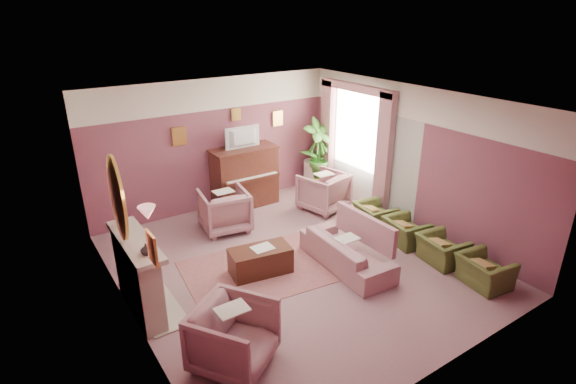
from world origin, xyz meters
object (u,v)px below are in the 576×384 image
floral_armchair_left (224,208)px  olive_chair_b (442,246)px  coffee_table (260,261)px  television (244,136)px  floral_armchair_right (324,190)px  piano (245,178)px  olive_chair_a (485,267)px  olive_chair_d (375,212)px  sofa (347,246)px  side_table (314,174)px  floral_armchair_front (234,334)px  olive_chair_c (406,228)px

floral_armchair_left → olive_chair_b: floral_armchair_left is taller
coffee_table → television: bearing=65.8°
floral_armchair_left → floral_armchair_right: size_ratio=1.00×
floral_armchair_right → olive_chair_b: bearing=-83.6°
piano → floral_armchair_left: bearing=-137.8°
piano → floral_armchair_right: (1.30, -1.15, -0.19)m
olive_chair_a → olive_chair_d: 2.46m
olive_chair_d → floral_armchair_right: bearing=104.4°
piano → sofa: size_ratio=0.75×
coffee_table → sofa: sofa is taller
sofa → side_table: (1.71, 3.18, -0.03)m
piano → sofa: piano is taller
floral_armchair_front → olive_chair_a: (4.09, -0.66, -0.13)m
olive_chair_a → olive_chair_c: (0.00, 1.64, 0.00)m
sofa → olive_chair_b: 1.67m
coffee_table → olive_chair_b: olive_chair_b is taller
floral_armchair_left → olive_chair_b: size_ratio=1.22×
television → side_table: bearing=0.3°
coffee_table → olive_chair_b: bearing=-27.7°
floral_armchair_front → olive_chair_b: bearing=2.2°
olive_chair_a → olive_chair_b: bearing=90.0°
olive_chair_d → side_table: 2.39m
floral_armchair_left → olive_chair_c: floral_armchair_left is taller
floral_armchair_front → side_table: (4.35, 4.17, -0.11)m
television → olive_chair_c: 3.79m
piano → olive_chair_b: (1.63, -4.05, -0.32)m
olive_chair_d → side_table: (0.26, 2.37, 0.02)m
floral_armchair_left → olive_chair_d: 3.00m
television → coffee_table: 3.11m
floral_armchair_front → television: bearing=59.4°
piano → coffee_table: bearing=-113.8°
floral_armchair_right → olive_chair_d: floral_armchair_right is taller
floral_armchair_left → side_table: (2.81, 0.80, -0.11)m
olive_chair_b → sofa: bearing=150.2°
floral_armchair_left → olive_chair_a: size_ratio=1.22×
piano → side_table: 1.91m
floral_armchair_front → olive_chair_b: 4.10m
television → floral_armchair_front: bearing=-120.6°
floral_armchair_right → olive_chair_c: floral_armchair_right is taller
television → olive_chair_b: size_ratio=1.06×
floral_armchair_right → sofa: bearing=-118.4°
floral_armchair_front → olive_chair_a: floral_armchair_front is taller
floral_armchair_right → olive_chair_a: (0.32, -3.72, -0.13)m
olive_chair_c → side_table: side_table is taller
olive_chair_a → floral_armchair_front: bearing=170.8°
piano → television: size_ratio=1.75×
television → coffee_table: (-1.14, -2.54, -1.38)m
side_table → television: bearing=-179.7°
sofa → olive_chair_b: (1.45, -0.83, -0.05)m
coffee_table → floral_armchair_front: floral_armchair_front is taller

